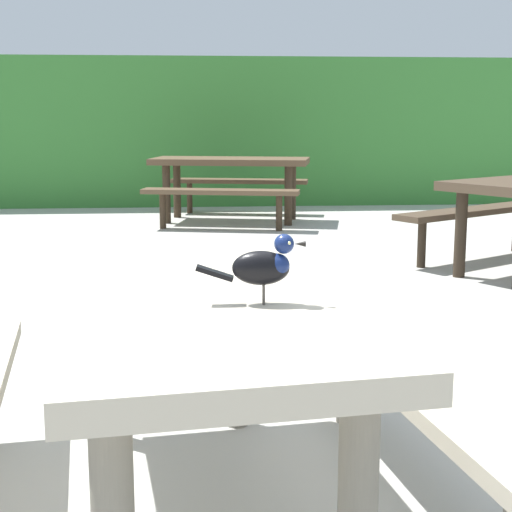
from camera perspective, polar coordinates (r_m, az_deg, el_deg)
ground_plane at (r=2.68m, az=-10.01°, el=-17.13°), size 60.00×60.00×0.00m
hedge_wall at (r=11.74m, az=-6.08°, el=9.08°), size 28.00×2.32×2.00m
picnic_table_foreground at (r=2.33m, az=-4.60°, el=-6.49°), size 1.89×1.92×0.74m
bird_grackle at (r=2.02m, az=0.65°, el=-0.67°), size 0.29×0.08×0.18m
picnic_table_far_centre at (r=9.13m, az=-1.88°, el=6.02°), size 2.02×2.00×0.74m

